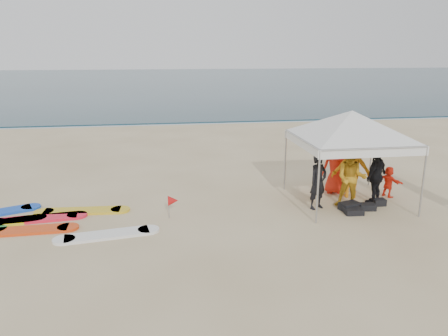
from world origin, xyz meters
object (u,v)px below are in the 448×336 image
at_px(marker_pennant, 173,201).
at_px(surfboard_spread, 28,223).
at_px(person_yellow, 351,178).
at_px(person_black_b, 376,176).
at_px(canopy_tent, 352,111).
at_px(person_black_a, 318,181).
at_px(person_seated, 388,182).
at_px(person_orange_a, 352,168).
at_px(person_orange_b, 336,167).

height_order(marker_pennant, surfboard_spread, marker_pennant).
relative_size(person_yellow, person_black_b, 1.04).
xyz_separation_m(canopy_tent, marker_pennant, (-5.20, -0.53, -2.26)).
height_order(person_black_a, surfboard_spread, person_black_a).
bearing_deg(person_seated, surfboard_spread, 72.39).
height_order(canopy_tent, surfboard_spread, canopy_tent).
distance_m(person_black_a, person_black_b, 1.84).
xyz_separation_m(person_orange_a, canopy_tent, (-0.34, -0.43, 1.81)).
bearing_deg(marker_pennant, canopy_tent, 5.83).
bearing_deg(canopy_tent, person_black_a, -159.43).
xyz_separation_m(person_yellow, person_orange_b, (0.09, 1.34, -0.04)).
distance_m(person_black_a, person_orange_b, 1.66).
bearing_deg(canopy_tent, surfboard_spread, -177.30).
relative_size(person_orange_b, canopy_tent, 0.40).
relative_size(person_black_a, person_orange_b, 0.96).
xyz_separation_m(person_orange_a, person_seated, (1.16, -0.16, -0.45)).
distance_m(person_seated, surfboard_spread, 10.54).
relative_size(person_black_b, person_seated, 1.76).
relative_size(person_seated, canopy_tent, 0.23).
bearing_deg(person_orange_a, person_black_a, 49.57).
distance_m(person_orange_a, surfboard_spread, 9.43).
height_order(person_black_a, person_yellow, person_yellow).
relative_size(person_orange_a, marker_pennant, 2.94).
distance_m(person_orange_b, person_seated, 1.66).
relative_size(person_black_a, canopy_tent, 0.39).
xyz_separation_m(person_black_b, person_seated, (0.73, 0.54, -0.37)).
distance_m(person_yellow, marker_pennant, 5.12).
distance_m(person_black_a, person_seated, 2.67).
bearing_deg(marker_pennant, person_orange_a, 9.86).
xyz_separation_m(person_orange_b, person_seated, (1.50, -0.61, -0.36)).
xyz_separation_m(person_black_a, person_seated, (2.56, 0.67, -0.32)).
xyz_separation_m(person_orange_a, marker_pennant, (-5.54, -0.96, -0.44)).
relative_size(person_yellow, person_orange_a, 0.95).
distance_m(person_orange_a, person_orange_b, 0.57).
relative_size(person_orange_b, person_seated, 1.74).
bearing_deg(canopy_tent, person_black_b, -19.45).
bearing_deg(person_orange_a, person_orange_b, -33.85).
distance_m(person_seated, marker_pennant, 6.75).
relative_size(person_black_b, canopy_tent, 0.41).
xyz_separation_m(person_black_a, person_orange_b, (1.06, 1.28, 0.04)).
distance_m(person_black_b, marker_pennant, 5.99).
relative_size(person_black_a, person_seated, 1.67).
relative_size(person_orange_a, canopy_tent, 0.45).
height_order(person_black_b, canopy_tent, canopy_tent).
distance_m(canopy_tent, surfboard_spread, 9.42).
bearing_deg(person_orange_b, person_black_a, 62.37).
bearing_deg(person_yellow, person_seated, 51.48).
xyz_separation_m(marker_pennant, surfboard_spread, (-3.81, 0.11, -0.46)).
relative_size(person_black_a, person_orange_a, 0.86).
relative_size(person_yellow, marker_pennant, 2.79).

